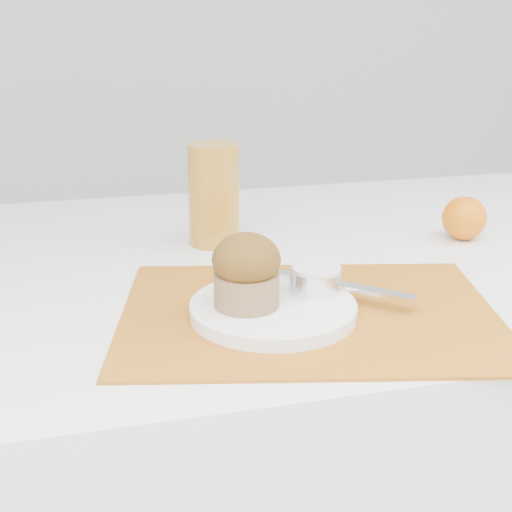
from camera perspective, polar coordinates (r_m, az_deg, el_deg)
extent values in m
cube|color=white|center=(1.23, 3.56, -16.54)|extent=(1.20, 0.80, 0.75)
cube|color=#AC6217|center=(0.84, 4.26, -4.57)|extent=(0.50, 0.41, 0.00)
cylinder|color=white|center=(0.83, 1.38, -4.28)|extent=(0.24, 0.24, 0.02)
cylinder|color=silver|center=(0.86, 4.81, -1.95)|extent=(0.08, 0.08, 0.03)
cylinder|color=silver|center=(0.85, 4.84, -1.07)|extent=(0.07, 0.07, 0.01)
ellipsoid|color=#5C020E|center=(0.88, 1.23, -1.75)|extent=(0.02, 0.02, 0.02)
ellipsoid|color=#610502|center=(0.87, 3.74, -2.03)|extent=(0.02, 0.02, 0.02)
cube|color=silver|center=(0.88, 6.15, -2.20)|extent=(0.16, 0.16, 0.01)
sphere|color=orange|center=(1.15, 16.32, 2.92)|extent=(0.07, 0.07, 0.07)
cylinder|color=#B77B22|center=(1.07, -3.39, 4.92)|extent=(0.09, 0.09, 0.15)
cylinder|color=olive|center=(0.81, -0.77, -2.67)|extent=(0.09, 0.09, 0.04)
ellipsoid|color=#3A230A|center=(0.80, -0.78, -0.31)|extent=(0.08, 0.08, 0.06)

